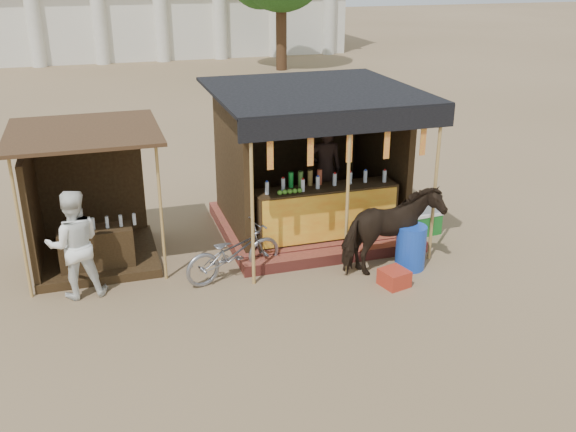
{
  "coord_description": "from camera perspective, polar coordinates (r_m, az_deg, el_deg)",
  "views": [
    {
      "loc": [
        -2.83,
        -7.51,
        4.96
      ],
      "look_at": [
        0.0,
        1.6,
        1.1
      ],
      "focal_mm": 40.0,
      "sensor_mm": 36.0,
      "label": 1
    }
  ],
  "objects": [
    {
      "name": "main_stall",
      "position": [
        12.19,
        2.15,
        3.2
      ],
      "size": [
        3.6,
        3.61,
        2.78
      ],
      "color": "brown",
      "rests_on": "ground"
    },
    {
      "name": "bystander",
      "position": [
        10.36,
        -18.48,
        -2.4
      ],
      "size": [
        0.88,
        0.7,
        1.75
      ],
      "primitive_type": "imported",
      "rotation": [
        0.0,
        0.0,
        3.18
      ],
      "color": "white",
      "rests_on": "ground"
    },
    {
      "name": "cow",
      "position": [
        10.8,
        9.19,
        -1.37
      ],
      "size": [
        1.83,
        1.09,
        1.45
      ],
      "primitive_type": "imported",
      "rotation": [
        0.0,
        0.0,
        1.76
      ],
      "color": "black",
      "rests_on": "ground"
    },
    {
      "name": "motorbike",
      "position": [
        10.59,
        -4.87,
        -3.24
      ],
      "size": [
        1.83,
        1.06,
        0.91
      ],
      "primitive_type": "imported",
      "rotation": [
        0.0,
        0.0,
        1.85
      ],
      "color": "gray",
      "rests_on": "ground"
    },
    {
      "name": "secondary_stall",
      "position": [
        11.51,
        -17.75,
        0.01
      ],
      "size": [
        2.4,
        2.4,
        2.38
      ],
      "color": "#372714",
      "rests_on": "ground"
    },
    {
      "name": "red_crate",
      "position": [
        10.57,
        9.42,
        -5.44
      ],
      "size": [
        0.49,
        0.5,
        0.27
      ],
      "primitive_type": "cube",
      "rotation": [
        0.0,
        0.0,
        0.25
      ],
      "color": "#A62D1B",
      "rests_on": "ground"
    },
    {
      "name": "blue_barrel",
      "position": [
        11.1,
        10.85,
        -2.74
      ],
      "size": [
        0.51,
        0.51,
        0.77
      ],
      "primitive_type": "cylinder",
      "rotation": [
        0.0,
        0.0,
        -0.01
      ],
      "color": "#1843B7",
      "rests_on": "ground"
    },
    {
      "name": "ground",
      "position": [
        9.43,
        2.92,
        -9.72
      ],
      "size": [
        120.0,
        120.0,
        0.0
      ],
      "primitive_type": "plane",
      "color": "#846B4C",
      "rests_on": "ground"
    },
    {
      "name": "cooler",
      "position": [
        12.6,
        11.86,
        -0.51
      ],
      "size": [
        0.68,
        0.5,
        0.46
      ],
      "color": "#176820",
      "rests_on": "ground"
    }
  ]
}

